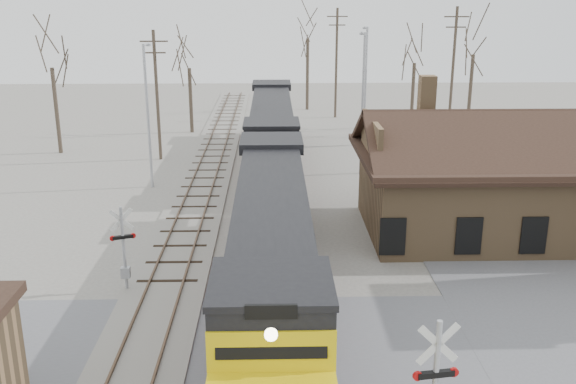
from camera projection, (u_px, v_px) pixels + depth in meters
name	position (u px, v px, depth m)	size (l,w,h in m)	color
ground	(272.00, 358.00, 21.86)	(140.00, 140.00, 0.00)	#9C978D
road	(272.00, 358.00, 21.86)	(60.00, 9.00, 0.03)	slate
track_main	(272.00, 213.00, 36.16)	(3.40, 90.00, 0.24)	#9C978D
track_siding	(192.00, 213.00, 36.06)	(3.40, 90.00, 0.24)	#9C978D
depot	(505.00, 187.00, 32.88)	(15.20, 9.31, 7.90)	olive
locomotive_lead	(272.00, 252.00, 24.36)	(3.21, 21.48, 4.77)	black
locomotive_trailing	(272.00, 133.00, 45.13)	(3.21, 21.48, 4.52)	black
crossbuck_far	(124.00, 252.00, 26.31)	(1.02, 0.44, 3.70)	#A5A8AD
streetlight_a	(148.00, 109.00, 39.84)	(0.25, 2.04, 9.00)	#A5A8AD
streetlight_b	(363.00, 97.00, 42.87)	(0.25, 2.04, 9.49)	#A5A8AD
streetlight_c	(365.00, 80.00, 51.21)	(0.25, 2.04, 9.41)	#A5A8AD
utility_pole_a	(157.00, 93.00, 46.62)	(2.00, 0.24, 9.44)	#382D23
utility_pole_b	(336.00, 61.00, 62.67)	(2.00, 0.24, 10.58)	#382D23
utility_pole_c	(452.00, 73.00, 51.86)	(2.00, 0.24, 10.93)	#382D23
tree_a	(50.00, 53.00, 47.76)	(4.37, 4.37, 10.71)	#382D23
tree_b	(189.00, 57.00, 55.48)	(3.78, 3.78, 9.27)	#382D23
tree_c	(308.00, 26.00, 66.10)	(4.94, 4.94, 12.11)	#382D23
tree_d	(415.00, 52.00, 57.75)	(3.91, 3.91, 9.57)	#382D23
tree_e	(474.00, 41.00, 54.71)	(4.58, 4.58, 11.22)	#382D23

